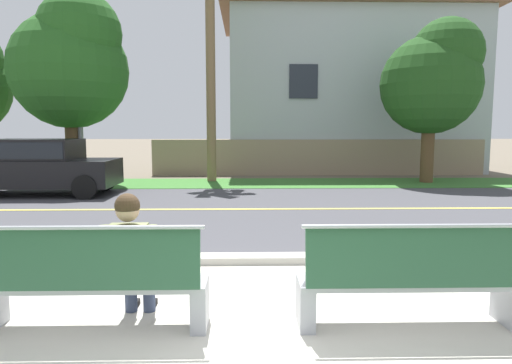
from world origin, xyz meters
TOP-DOWN VIEW (x-y plane):
  - ground_plane at (0.00, 8.00)m, footprint 140.00×140.00m
  - sidewalk_pavement at (0.00, 0.40)m, footprint 44.00×3.60m
  - curb_edge at (0.00, 2.35)m, footprint 44.00×0.30m
  - street_asphalt at (0.00, 6.50)m, footprint 52.00×8.00m
  - road_centre_line at (0.00, 6.50)m, footprint 48.00×0.14m
  - far_verge_grass at (0.00, 11.48)m, footprint 48.00×2.80m
  - bench_left at (-1.43, 0.25)m, footprint 2.04×0.48m
  - bench_right at (1.43, 0.25)m, footprint 2.04×0.48m
  - seated_person_olive at (-1.12, 0.42)m, footprint 0.52×0.68m
  - car_black_far at (-5.82, 8.90)m, footprint 4.30×1.86m
  - streetlamp at (-5.34, 11.29)m, footprint 0.24×2.10m
  - shade_tree_left at (-5.51, 11.08)m, footprint 3.66×3.66m
  - shade_tree_centre at (6.19, 11.54)m, footprint 3.28×3.28m
  - palm_tree_tall at (-1.24, 12.12)m, footprint 2.09×1.98m
  - garden_wall at (2.81, 14.17)m, footprint 13.00×0.36m
  - house_across_street at (4.49, 17.37)m, footprint 11.12×6.91m

SIDE VIEW (x-z plane):
  - ground_plane at x=0.00m, z-range 0.00..0.00m
  - street_asphalt at x=0.00m, z-range 0.00..0.01m
  - sidewalk_pavement at x=0.00m, z-range 0.00..0.01m
  - far_verge_grass at x=0.00m, z-range 0.00..0.02m
  - road_centre_line at x=0.00m, z-range 0.01..0.01m
  - curb_edge at x=0.00m, z-range 0.00..0.11m
  - bench_left at x=-1.43m, z-range -0.04..0.97m
  - bench_right at x=1.43m, z-range -0.04..0.97m
  - seated_person_olive at x=-1.12m, z-range 0.05..1.30m
  - garden_wall at x=2.81m, z-range 0.00..1.40m
  - car_black_far at x=-5.82m, z-range 0.08..1.62m
  - shade_tree_centre at x=6.19m, z-range 0.80..6.21m
  - house_across_street at x=4.49m, z-range 0.05..7.25m
  - streetlamp at x=-5.34m, z-range 0.50..7.23m
  - shade_tree_left at x=-5.51m, z-range 0.90..6.93m
  - palm_tree_tall at x=-1.24m, z-range 2.28..9.77m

